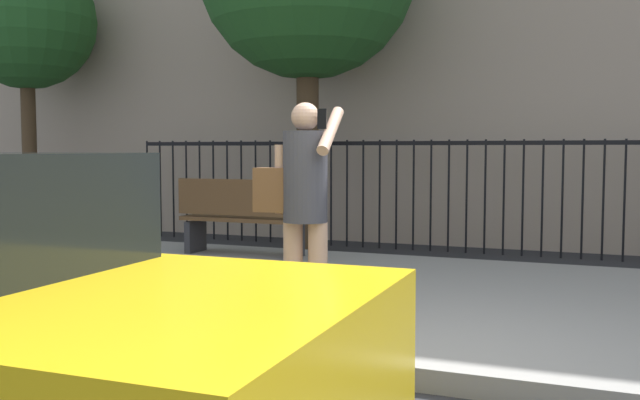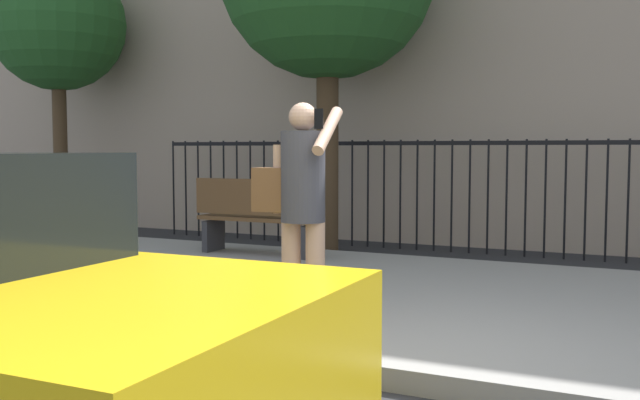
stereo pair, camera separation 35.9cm
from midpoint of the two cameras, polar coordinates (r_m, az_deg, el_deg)
ground_plane at (r=4.50m, az=7.07°, el=-14.97°), size 60.00×60.00×0.00m
sidewalk at (r=6.53m, az=13.29°, el=-8.31°), size 28.00×4.40×0.15m
iron_fence at (r=10.04m, az=17.90°, el=1.37°), size 12.03×0.04×1.60m
pedestrian_on_phone at (r=5.43m, az=0.26°, el=0.43°), size 0.67×0.49×1.67m
street_bench at (r=8.82m, az=-3.93°, el=-1.20°), size 1.60×0.45×0.95m
street_tree_mid at (r=13.40m, az=-19.59°, el=13.12°), size 2.34×2.34×4.82m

